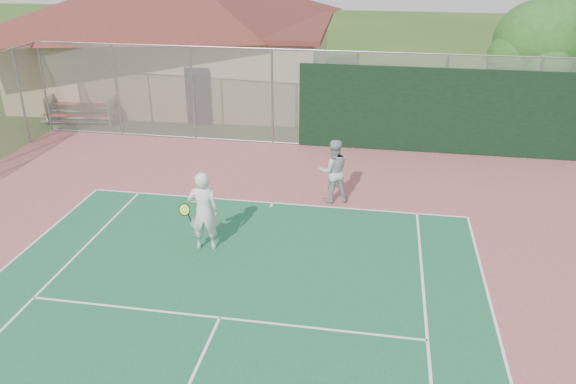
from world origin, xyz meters
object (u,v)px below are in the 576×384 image
object	(u,v)px
player_grey_back	(333,171)
tree	(538,47)
bleachers	(84,107)
clubhouse	(179,27)
player_white_front	(203,212)

from	to	relation	value
player_grey_back	tree	bearing A→B (deg)	-150.61
bleachers	player_grey_back	bearing A→B (deg)	-36.86
bleachers	tree	bearing A→B (deg)	-4.23
clubhouse	player_grey_back	size ratio (longest dim) A/B	8.08
tree	bleachers	bearing A→B (deg)	-176.70
bleachers	tree	xyz separation A→B (m)	(17.82, 1.03, 2.82)
tree	player_white_front	size ratio (longest dim) A/B	2.56
tree	player_grey_back	world-z (taller)	tree
clubhouse	tree	size ratio (longest dim) A/B	2.92
player_white_front	bleachers	bearing A→B (deg)	-60.19
bleachers	player_white_front	bearing A→B (deg)	-56.55
clubhouse	player_grey_back	world-z (taller)	clubhouse
clubhouse	player_white_front	world-z (taller)	clubhouse
clubhouse	player_white_front	bearing A→B (deg)	-71.38
bleachers	player_white_front	world-z (taller)	player_white_front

